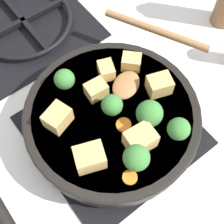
# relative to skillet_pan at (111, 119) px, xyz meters

# --- Properties ---
(ground_plane) EXTENTS (2.40, 2.40, 0.00)m
(ground_plane) POSITION_rel_skillet_pan_xyz_m (0.00, -0.00, -0.06)
(ground_plane) COLOR silver
(front_burner_grate) EXTENTS (0.31, 0.31, 0.03)m
(front_burner_grate) POSITION_rel_skillet_pan_xyz_m (0.00, -0.00, -0.05)
(front_burner_grate) COLOR black
(front_burner_grate) RESTS_ON ground_plane
(rear_burner_grate) EXTENTS (0.31, 0.31, 0.03)m
(rear_burner_grate) POSITION_rel_skillet_pan_xyz_m (0.00, 0.36, -0.05)
(rear_burner_grate) COLOR black
(rear_burner_grate) RESTS_ON ground_plane
(skillet_pan) EXTENTS (0.43, 0.33, 0.06)m
(skillet_pan) POSITION_rel_skillet_pan_xyz_m (0.00, 0.00, 0.00)
(skillet_pan) COLOR black
(skillet_pan) RESTS_ON front_burner_grate
(wooden_spoon) EXTENTS (0.24, 0.22, 0.02)m
(wooden_spoon) POSITION_rel_skillet_pan_xyz_m (0.13, 0.07, 0.03)
(wooden_spoon) COLOR olive
(wooden_spoon) RESTS_ON skillet_pan
(tofu_cube_center_large) EXTENTS (0.04, 0.04, 0.03)m
(tofu_cube_center_large) POSITION_rel_skillet_pan_xyz_m (0.04, 0.07, 0.04)
(tofu_cube_center_large) COLOR tan
(tofu_cube_center_large) RESTS_ON skillet_pan
(tofu_cube_near_handle) EXTENTS (0.04, 0.03, 0.03)m
(tofu_cube_near_handle) POSITION_rel_skillet_pan_xyz_m (-0.00, 0.05, 0.04)
(tofu_cube_near_handle) COLOR tan
(tofu_cube_near_handle) RESTS_ON skillet_pan
(tofu_cube_east_chunk) EXTENTS (0.05, 0.04, 0.04)m
(tofu_cube_east_chunk) POSITION_rel_skillet_pan_xyz_m (-0.00, -0.08, 0.04)
(tofu_cube_east_chunk) COLOR tan
(tofu_cube_east_chunk) RESTS_ON skillet_pan
(tofu_cube_west_chunk) EXTENTS (0.05, 0.05, 0.03)m
(tofu_cube_west_chunk) POSITION_rel_skillet_pan_xyz_m (0.10, -0.02, 0.04)
(tofu_cube_west_chunk) COLOR tan
(tofu_cube_west_chunk) RESTS_ON skillet_pan
(tofu_cube_back_piece) EXTENTS (0.06, 0.05, 0.04)m
(tofu_cube_back_piece) POSITION_rel_skillet_pan_xyz_m (-0.08, -0.05, 0.04)
(tofu_cube_back_piece) COLOR tan
(tofu_cube_back_piece) RESTS_ON skillet_pan
(tofu_cube_front_piece) EXTENTS (0.05, 0.05, 0.04)m
(tofu_cube_front_piece) POSITION_rel_skillet_pan_xyz_m (-0.09, 0.04, 0.04)
(tofu_cube_front_piece) COLOR tan
(tofu_cube_front_piece) RESTS_ON skillet_pan
(tofu_cube_mid_small) EXTENTS (0.05, 0.05, 0.03)m
(tofu_cube_mid_small) POSITION_rel_skillet_pan_xyz_m (0.09, 0.06, 0.04)
(tofu_cube_mid_small) COLOR tan
(tofu_cube_mid_small) RESTS_ON skillet_pan
(broccoli_floret_near_spoon) EXTENTS (0.05, 0.05, 0.05)m
(broccoli_floret_near_spoon) POSITION_rel_skillet_pan_xyz_m (-0.03, -0.10, 0.05)
(broccoli_floret_near_spoon) COLOR #709956
(broccoli_floret_near_spoon) RESTS_ON skillet_pan
(broccoli_floret_center_top) EXTENTS (0.05, 0.05, 0.05)m
(broccoli_floret_center_top) POSITION_rel_skillet_pan_xyz_m (0.04, -0.05, 0.05)
(broccoli_floret_center_top) COLOR #709956
(broccoli_floret_center_top) RESTS_ON skillet_pan
(broccoli_floret_east_rim) EXTENTS (0.04, 0.04, 0.05)m
(broccoli_floret_east_rim) POSITION_rel_skillet_pan_xyz_m (0.06, -0.11, 0.05)
(broccoli_floret_east_rim) COLOR #709956
(broccoli_floret_east_rim) RESTS_ON skillet_pan
(broccoli_floret_west_rim) EXTENTS (0.04, 0.04, 0.05)m
(broccoli_floret_west_rim) POSITION_rel_skillet_pan_xyz_m (-0.03, 0.10, 0.05)
(broccoli_floret_west_rim) COLOR #709956
(broccoli_floret_west_rim) RESTS_ON skillet_pan
(broccoli_floret_north_edge) EXTENTS (0.04, 0.04, 0.05)m
(broccoli_floret_north_edge) POSITION_rel_skillet_pan_xyz_m (-0.00, 0.00, 0.05)
(broccoli_floret_north_edge) COLOR #709956
(broccoli_floret_north_edge) RESTS_ON skillet_pan
(carrot_slice_orange_thin) EXTENTS (0.03, 0.03, 0.01)m
(carrot_slice_orange_thin) POSITION_rel_skillet_pan_xyz_m (-0.05, -0.12, 0.03)
(carrot_slice_orange_thin) COLOR orange
(carrot_slice_orange_thin) RESTS_ON skillet_pan
(carrot_slice_near_center) EXTENTS (0.03, 0.03, 0.01)m
(carrot_slice_near_center) POSITION_rel_skillet_pan_xyz_m (0.00, -0.03, 0.03)
(carrot_slice_near_center) COLOR orange
(carrot_slice_near_center) RESTS_ON skillet_pan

